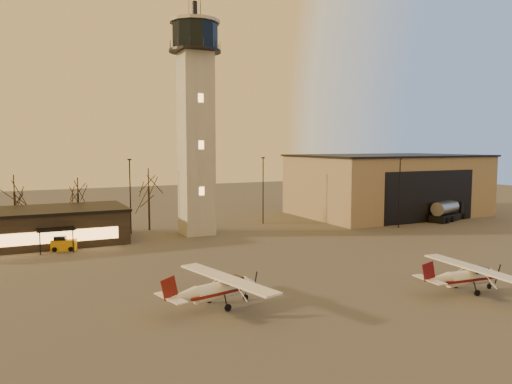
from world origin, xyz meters
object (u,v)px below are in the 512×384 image
(terminal, at_px, (16,228))
(cessna_front, at_px, (470,280))
(control_tower, at_px, (196,112))
(cessna_rear, at_px, (223,292))
(fuel_truck, at_px, (448,212))
(hangar, at_px, (387,184))
(service_cart, at_px, (64,245))

(terminal, bearing_deg, cessna_front, -47.83)
(control_tower, relative_size, cessna_rear, 2.96)
(terminal, distance_m, fuel_truck, 62.48)
(terminal, xyz_separation_m, fuel_truck, (61.96, -7.99, -0.89))
(control_tower, xyz_separation_m, fuel_truck, (39.97, -6.01, -15.06))
(fuel_truck, bearing_deg, hangar, 92.17)
(cessna_front, bearing_deg, fuel_truck, 50.31)
(terminal, bearing_deg, control_tower, -5.15)
(cessna_rear, height_order, fuel_truck, fuel_truck)
(fuel_truck, relative_size, service_cart, 3.03)
(hangar, xyz_separation_m, fuel_truck, (3.97, -9.99, -3.89))
(terminal, distance_m, cessna_front, 49.83)
(cessna_front, relative_size, service_cart, 3.55)
(terminal, xyz_separation_m, cessna_rear, (13.75, -31.37, -1.12))
(hangar, relative_size, cessna_rear, 2.78)
(hangar, xyz_separation_m, cessna_front, (-24.55, -38.92, -4.17))
(hangar, distance_m, cessna_front, 46.21)
(terminal, distance_m, service_cart, 7.22)
(hangar, relative_size, service_cart, 10.34)
(terminal, xyz_separation_m, cessna_front, (33.44, -36.92, -1.17))
(control_tower, xyz_separation_m, cessna_rear, (-8.24, -29.39, -15.29))
(cessna_rear, relative_size, fuel_truck, 1.22)
(cessna_front, distance_m, cessna_rear, 20.46)
(service_cart, bearing_deg, hangar, 25.52)
(service_cart, bearing_deg, terminal, 150.91)
(service_cart, bearing_deg, fuel_truck, 15.02)
(control_tower, distance_m, hangar, 37.90)
(hangar, relative_size, terminal, 1.20)
(hangar, bearing_deg, terminal, -178.03)
(control_tower, height_order, cessna_front, control_tower)
(fuel_truck, xyz_separation_m, service_cart, (-57.14, 2.83, -0.63))
(hangar, xyz_separation_m, cessna_rear, (-44.24, -33.37, -4.12))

